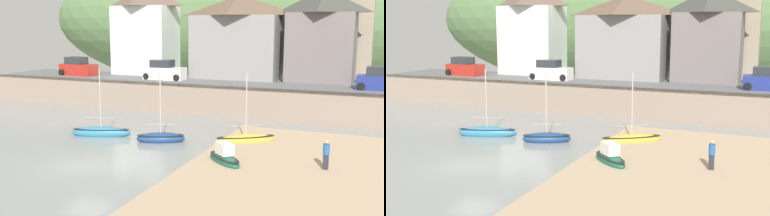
% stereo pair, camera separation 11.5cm
% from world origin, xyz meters
% --- Properties ---
extents(quay_seawall, '(48.00, 9.40, 2.40)m').
position_xyz_m(quay_seawall, '(0.00, 17.50, 1.36)').
color(quay_seawall, gray).
rests_on(quay_seawall, ground).
extents(hillside_backdrop, '(80.00, 44.00, 25.23)m').
position_xyz_m(hillside_backdrop, '(-2.00, 55.20, 8.83)').
color(hillside_backdrop, '#5A7D4B').
rests_on(hillside_backdrop, ground).
extents(waterfront_building_left, '(6.53, 4.98, 9.72)m').
position_xyz_m(waterfront_building_left, '(-9.90, 25.20, 7.36)').
color(waterfront_building_left, white).
rests_on(waterfront_building_left, ground).
extents(waterfront_building_centre, '(8.91, 6.01, 8.29)m').
position_xyz_m(waterfront_building_centre, '(0.76, 25.20, 6.61)').
color(waterfront_building_centre, gray).
rests_on(waterfront_building_centre, ground).
extents(waterfront_building_right, '(6.43, 4.95, 8.68)m').
position_xyz_m(waterfront_building_right, '(8.98, 25.20, 6.83)').
color(waterfront_building_right, slate).
rests_on(waterfront_building_right, ground).
extents(church_with_spire, '(3.00, 3.00, 14.83)m').
position_xyz_m(church_with_spire, '(12.00, 29.20, 10.04)').
color(church_with_spire, gray).
rests_on(church_with_spire, ground).
extents(sailboat_blue_trim, '(4.23, 2.28, 4.88)m').
position_xyz_m(sailboat_blue_trim, '(-3.32, 6.32, 0.29)').
color(sailboat_blue_trim, teal).
rests_on(sailboat_blue_trim, ground).
extents(sailboat_tall_mast, '(3.45, 2.40, 4.89)m').
position_xyz_m(sailboat_tall_mast, '(1.27, 6.49, 0.27)').
color(sailboat_tall_mast, navy).
rests_on(sailboat_tall_mast, ground).
extents(rowboat_small_beached, '(3.95, 3.20, 4.82)m').
position_xyz_m(rowboat_small_beached, '(6.62, 8.34, 0.27)').
color(rowboat_small_beached, gold).
rests_on(rowboat_small_beached, ground).
extents(sailboat_nearest_shore, '(2.85, 2.72, 1.38)m').
position_xyz_m(sailboat_nearest_shore, '(6.87, 3.33, 0.33)').
color(sailboat_nearest_shore, '#1A5339').
rests_on(sailboat_nearest_shore, ground).
extents(parked_car_near_slipway, '(4.26, 2.14, 1.95)m').
position_xyz_m(parked_car_near_slipway, '(-15.79, 20.70, 3.20)').
color(parked_car_near_slipway, '#AD241B').
rests_on(parked_car_near_slipway, ground).
extents(parked_car_by_wall, '(4.13, 1.82, 1.95)m').
position_xyz_m(parked_car_by_wall, '(-5.46, 20.70, 3.20)').
color(parked_car_by_wall, white).
rests_on(parked_car_by_wall, ground).
extents(parked_car_end_of_row, '(4.16, 1.86, 1.95)m').
position_xyz_m(parked_car_end_of_row, '(14.61, 20.70, 3.20)').
color(parked_car_end_of_row, navy).
rests_on(parked_car_end_of_row, ground).
extents(person_on_slipway, '(0.34, 0.34, 1.62)m').
position_xyz_m(person_on_slipway, '(12.29, 4.13, 0.98)').
color(person_on_slipway, '#282833').
rests_on(person_on_slipway, ground).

